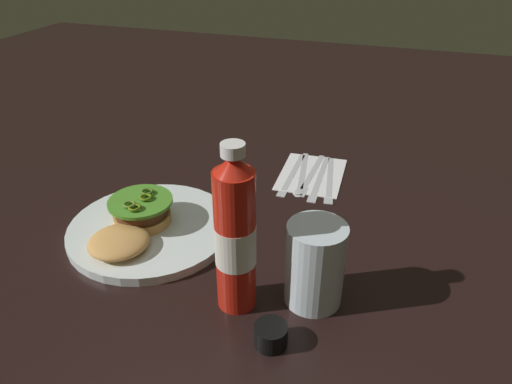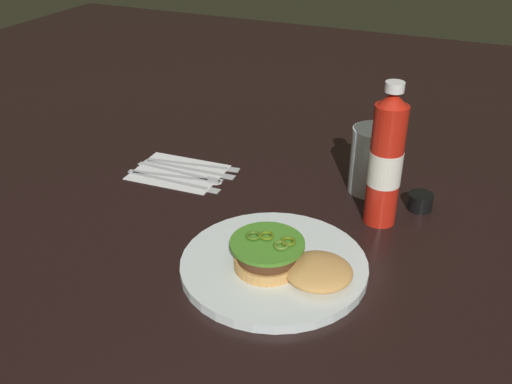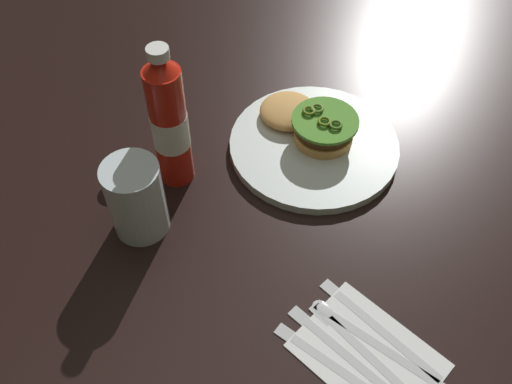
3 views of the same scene
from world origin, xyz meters
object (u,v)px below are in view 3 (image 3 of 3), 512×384
object	(u,v)px
spoon_utensil	(358,331)
butter_knife	(343,351)
dinner_plate	(314,145)
burger_sandwich	(310,122)
condiment_cup	(121,171)
napkin	(368,355)
table_knife	(333,364)
water_glass	(136,199)
steak_knife	(371,321)
fork_utensil	(358,344)
ketchup_bottle	(169,124)

from	to	relation	value
spoon_utensil	butter_knife	bearing A→B (deg)	98.36
dinner_plate	burger_sandwich	bearing A→B (deg)	-31.90
condiment_cup	butter_knife	bearing A→B (deg)	-175.96
burger_sandwich	butter_knife	bearing A→B (deg)	139.28
napkin	table_knife	distance (m)	0.05
dinner_plate	napkin	distance (m)	0.38
dinner_plate	table_knife	xyz separation A→B (m)	(-0.28, 0.27, -0.00)
condiment_cup	table_knife	size ratio (longest dim) A/B	0.22
water_glass	spoon_utensil	bearing A→B (deg)	-163.66
condiment_cup	steak_knife	size ratio (longest dim) A/B	0.22
condiment_cup	fork_utensil	bearing A→B (deg)	-173.32
steak_knife	spoon_utensil	size ratio (longest dim) A/B	1.00
condiment_cup	butter_knife	size ratio (longest dim) A/B	0.21
dinner_plate	condiment_cup	distance (m)	0.33
burger_sandwich	ketchup_bottle	size ratio (longest dim) A/B	0.74
water_glass	steak_knife	size ratio (longest dim) A/B	0.64
butter_knife	water_glass	bearing A→B (deg)	10.52
butter_knife	spoon_utensil	bearing A→B (deg)	-81.64
dinner_plate	steak_knife	bearing A→B (deg)	146.23
napkin	condiment_cup	bearing A→B (deg)	6.33
dinner_plate	burger_sandwich	xyz separation A→B (m)	(0.03, -0.02, 0.03)
ketchup_bottle	water_glass	world-z (taller)	ketchup_bottle
ketchup_bottle	water_glass	distance (m)	0.12
condiment_cup	spoon_utensil	world-z (taller)	condiment_cup
burger_sandwich	butter_knife	distance (m)	0.41
condiment_cup	steak_knife	bearing A→B (deg)	-168.36
butter_knife	table_knife	distance (m)	0.02
fork_utensil	burger_sandwich	bearing A→B (deg)	-37.72
napkin	table_knife	world-z (taller)	table_knife
table_knife	dinner_plate	bearing A→B (deg)	-43.83
napkin	butter_knife	distance (m)	0.03
spoon_utensil	ketchup_bottle	bearing A→B (deg)	-0.24
burger_sandwich	steak_knife	distance (m)	0.37
dinner_plate	condiment_cup	world-z (taller)	condiment_cup
steak_knife	table_knife	bearing A→B (deg)	92.46
burger_sandwich	butter_knife	xyz separation A→B (m)	(-0.31, 0.26, -0.03)
water_glass	condiment_cup	bearing A→B (deg)	-18.21
napkin	steak_knife	distance (m)	0.05
condiment_cup	fork_utensil	xyz separation A→B (m)	(-0.46, -0.05, -0.01)
burger_sandwich	condiment_cup	size ratio (longest dim) A/B	4.19
spoon_utensil	burger_sandwich	bearing A→B (deg)	-37.05
steak_knife	table_knife	size ratio (longest dim) A/B	0.98
condiment_cup	napkin	bearing A→B (deg)	-173.67
steak_knife	spoon_utensil	bearing A→B (deg)	82.22
fork_utensil	butter_knife	distance (m)	0.02
water_glass	table_knife	xyz separation A→B (m)	(-0.36, -0.04, -0.06)
spoon_utensil	table_knife	size ratio (longest dim) A/B	0.99
ketchup_bottle	spoon_utensil	world-z (taller)	ketchup_bottle
steak_knife	fork_utensil	xyz separation A→B (m)	(-0.01, 0.04, 0.00)
water_glass	condiment_cup	distance (m)	0.12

